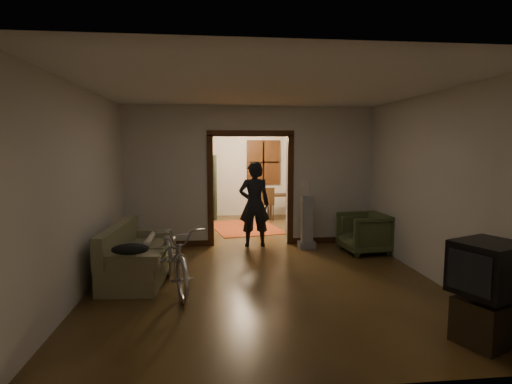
{
  "coord_description": "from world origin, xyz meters",
  "views": [
    {
      "loc": [
        -0.75,
        -7.27,
        2.0
      ],
      "look_at": [
        0.0,
        -0.3,
        1.2
      ],
      "focal_mm": 28.0,
      "sensor_mm": 36.0,
      "label": 1
    }
  ],
  "objects": [
    {
      "name": "floor",
      "position": [
        0.0,
        0.0,
        0.0
      ],
      "size": [
        5.0,
        8.5,
        0.01
      ],
      "primitive_type": "cube",
      "color": "#3A2812",
      "rests_on": "ground"
    },
    {
      "name": "ceiling",
      "position": [
        0.0,
        0.0,
        2.8
      ],
      "size": [
        5.0,
        8.5,
        0.01
      ],
      "primitive_type": "cube",
      "color": "white",
      "rests_on": "floor"
    },
    {
      "name": "wall_back",
      "position": [
        0.0,
        4.25,
        1.4
      ],
      "size": [
        5.0,
        0.02,
        2.8
      ],
      "primitive_type": "cube",
      "color": "beige",
      "rests_on": "floor"
    },
    {
      "name": "wall_left",
      "position": [
        -2.5,
        0.0,
        1.4
      ],
      "size": [
        0.02,
        8.5,
        2.8
      ],
      "primitive_type": "cube",
      "color": "beige",
      "rests_on": "floor"
    },
    {
      "name": "wall_right",
      "position": [
        2.5,
        0.0,
        1.4
      ],
      "size": [
        0.02,
        8.5,
        2.8
      ],
      "primitive_type": "cube",
      "color": "beige",
      "rests_on": "floor"
    },
    {
      "name": "partition_wall",
      "position": [
        0.0,
        0.75,
        1.4
      ],
      "size": [
        5.0,
        0.14,
        2.8
      ],
      "primitive_type": "cube",
      "color": "beige",
      "rests_on": "floor"
    },
    {
      "name": "door_casing",
      "position": [
        0.0,
        0.75,
        1.1
      ],
      "size": [
        1.74,
        0.2,
        2.32
      ],
      "primitive_type": "cube",
      "color": "#3A1E0D",
      "rests_on": "floor"
    },
    {
      "name": "far_window",
      "position": [
        0.7,
        4.21,
        1.55
      ],
      "size": [
        0.98,
        0.06,
        1.28
      ],
      "primitive_type": "cube",
      "color": "black",
      "rests_on": "wall_back"
    },
    {
      "name": "chandelier",
      "position": [
        0.0,
        2.5,
        2.35
      ],
      "size": [
        0.24,
        0.24,
        0.24
      ],
      "primitive_type": "sphere",
      "color": "#FFE0A5",
      "rests_on": "ceiling"
    },
    {
      "name": "light_switch",
      "position": [
        1.05,
        0.68,
        1.25
      ],
      "size": [
        0.08,
        0.01,
        0.12
      ],
      "primitive_type": "cube",
      "color": "silver",
      "rests_on": "partition_wall"
    },
    {
      "name": "sofa",
      "position": [
        -1.88,
        -1.17,
        0.41
      ],
      "size": [
        0.93,
        1.83,
        0.82
      ],
      "primitive_type": "cube",
      "rotation": [
        0.0,
        0.0,
        -0.07
      ],
      "color": "#646543",
      "rests_on": "floor"
    },
    {
      "name": "rolled_paper",
      "position": [
        -1.78,
        -0.87,
        0.53
      ],
      "size": [
        0.09,
        0.72,
        0.09
      ],
      "primitive_type": "cylinder",
      "rotation": [
        1.57,
        0.0,
        0.0
      ],
      "color": "beige",
      "rests_on": "sofa"
    },
    {
      "name": "jacket",
      "position": [
        -1.83,
        -2.08,
        0.68
      ],
      "size": [
        0.48,
        0.36,
        0.14
      ],
      "primitive_type": "ellipsoid",
      "color": "black",
      "rests_on": "sofa"
    },
    {
      "name": "bicycle",
      "position": [
        -1.3,
        -1.69,
        0.47
      ],
      "size": [
        1.07,
        1.89,
        0.94
      ],
      "primitive_type": "imported",
      "rotation": [
        0.0,
        0.0,
        0.27
      ],
      "color": "silver",
      "rests_on": "floor"
    },
    {
      "name": "armchair",
      "position": [
        2.07,
        -0.14,
        0.38
      ],
      "size": [
        0.92,
        0.89,
        0.76
      ],
      "primitive_type": "imported",
      "rotation": [
        0.0,
        0.0,
        -1.46
      ],
      "color": "#424D2B",
      "rests_on": "floor"
    },
    {
      "name": "tv_stand",
      "position": [
        1.98,
        -3.66,
        0.23
      ],
      "size": [
        0.65,
        0.63,
        0.47
      ],
      "primitive_type": "cube",
      "rotation": [
        0.0,
        0.0,
        0.4
      ],
      "color": "black",
      "rests_on": "floor"
    },
    {
      "name": "crt_tv",
      "position": [
        1.98,
        -3.66,
        0.79
      ],
      "size": [
        0.78,
        0.74,
        0.53
      ],
      "primitive_type": "cube",
      "rotation": [
        0.0,
        0.0,
        0.4
      ],
      "color": "black",
      "rests_on": "tv_stand"
    },
    {
      "name": "vacuum",
      "position": [
        1.08,
        0.31,
        0.53
      ],
      "size": [
        0.37,
        0.32,
        1.06
      ],
      "primitive_type": "cube",
      "rotation": [
        0.0,
        0.0,
        0.2
      ],
      "color": "gray",
      "rests_on": "floor"
    },
    {
      "name": "person",
      "position": [
        0.06,
        0.58,
        0.85
      ],
      "size": [
        0.62,
        0.41,
        1.7
      ],
      "primitive_type": "imported",
      "rotation": [
        0.0,
        0.0,
        3.15
      ],
      "color": "black",
      "rests_on": "floor"
    },
    {
      "name": "oriental_rug",
      "position": [
        0.02,
        2.41,
        0.01
      ],
      "size": [
        1.88,
        2.25,
        0.02
      ],
      "primitive_type": "cube",
      "rotation": [
        0.0,
        0.0,
        0.2
      ],
      "color": "maroon",
      "rests_on": "floor"
    },
    {
      "name": "locker",
      "position": [
        -1.13,
        3.68,
        0.89
      ],
      "size": [
        0.96,
        0.63,
        1.77
      ],
      "primitive_type": "cube",
      "rotation": [
        0.0,
        0.0,
        0.16
      ],
      "color": "black",
      "rests_on": "floor"
    },
    {
      "name": "globe",
      "position": [
        -1.13,
        3.68,
        1.94
      ],
      "size": [
        0.27,
        0.27,
        0.27
      ],
      "primitive_type": "sphere",
      "color": "#1E5972",
      "rests_on": "locker"
    },
    {
      "name": "desk",
      "position": [
        1.2,
        3.58,
        0.34
      ],
      "size": [
        1.0,
        0.69,
        0.68
      ],
      "primitive_type": "cube",
      "rotation": [
        0.0,
        0.0,
        -0.21
      ],
      "color": "black",
      "rests_on": "floor"
    },
    {
      "name": "desk_chair",
      "position": [
        0.68,
        3.43,
        0.45
      ],
      "size": [
        0.42,
        0.42,
        0.91
      ],
      "primitive_type": "cube",
      "rotation": [
        0.0,
        0.0,
        -0.05
      ],
      "color": "black",
      "rests_on": "floor"
    }
  ]
}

